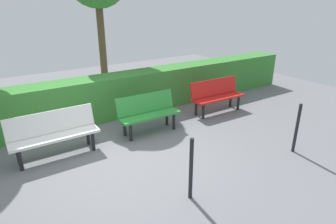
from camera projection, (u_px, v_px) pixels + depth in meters
ground_plane at (130, 156)px, 5.49m from camera, size 16.00×16.00×0.00m
bench_red at (216, 94)px, 7.51m from camera, size 1.52×0.50×0.86m
bench_green at (148, 112)px, 6.35m from camera, size 1.41×0.49×0.86m
bench_white at (54, 132)px, 5.36m from camera, size 1.61×0.46×0.86m
hedge_row at (125, 94)px, 7.39m from camera, size 11.19×0.71×1.06m
railing_post_near at (297, 128)px, 5.47m from camera, size 0.06×0.06×1.00m
railing_post_mid at (191, 169)px, 4.15m from camera, size 0.06×0.06×1.00m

